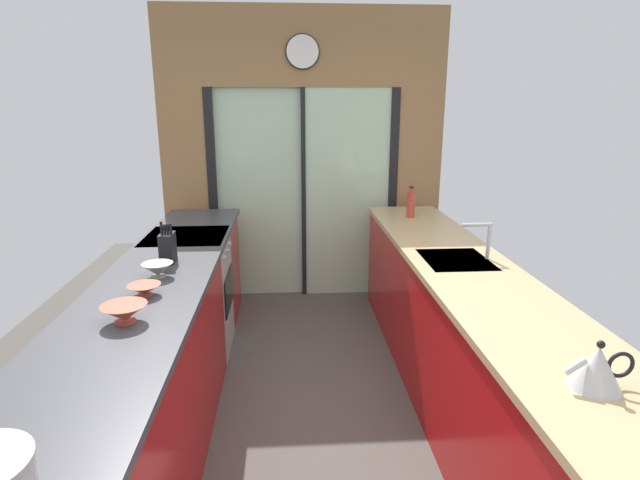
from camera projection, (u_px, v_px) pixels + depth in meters
name	position (u px, v px, depth m)	size (l,w,h in m)	color
ground_plane	(314.00, 391.00, 3.39)	(5.04, 7.60, 0.02)	#4C4742
back_wall_unit	(303.00, 140.00, 4.71)	(2.64, 0.12, 2.70)	olive
left_counter_run	(153.00, 368.00, 2.75)	(0.62, 3.80, 0.92)	#AD0C0F
right_counter_run	(467.00, 344.00, 3.03)	(0.62, 3.80, 0.92)	#AD0C0F
sink_faucet	(484.00, 235.00, 3.12)	(0.19, 0.02, 0.23)	#B7BABC
oven_range	(190.00, 294.00, 3.83)	(0.60, 0.60, 0.92)	#B7BABC
mixing_bowl_near	(125.00, 313.00, 2.24)	(0.20, 0.20, 0.08)	#BC4C38
mixing_bowl_mid	(144.00, 289.00, 2.56)	(0.17, 0.17, 0.06)	#BC4C38
mixing_bowl_far	(158.00, 270.00, 2.82)	(0.17, 0.17, 0.08)	gray
knife_block	(168.00, 247.00, 3.07)	(0.08, 0.14, 0.26)	black
kettle	(598.00, 367.00, 1.72)	(0.25, 0.17, 0.18)	#B7BABC
soap_bottle	(411.00, 204.00, 4.27)	(0.07, 0.07, 0.26)	#B23D2D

